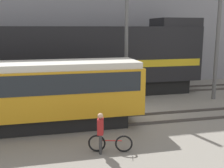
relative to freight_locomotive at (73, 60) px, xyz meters
name	(u,v)px	position (x,y,z in m)	size (l,w,h in m)	color
ground_plane	(136,116)	(2.87, -5.50, -2.55)	(120.00, 120.00, 0.00)	gray
track_near	(141,119)	(2.87, -6.30, -2.48)	(60.00, 1.50, 0.14)	#47423D
track_far	(113,92)	(2.87, 0.00, -2.48)	(60.00, 1.51, 0.14)	#47423D
freight_locomotive	(73,60)	(0.00, 0.00, 0.00)	(18.47, 3.04, 5.45)	black
streetcar	(9,93)	(-3.58, -6.30, -0.72)	(12.38, 2.54, 3.19)	black
bicycle	(110,143)	(0.44, -9.67, -2.20)	(1.69, 0.63, 0.75)	black
person	(100,129)	(0.05, -9.70, -1.58)	(0.31, 0.41, 1.61)	#333333
utility_pole_center	(126,37)	(2.94, -3.15, 1.65)	(0.22, 0.22, 8.40)	#595959
utility_pole_right	(219,25)	(9.14, -3.15, 2.38)	(0.25, 0.25, 9.85)	#595959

